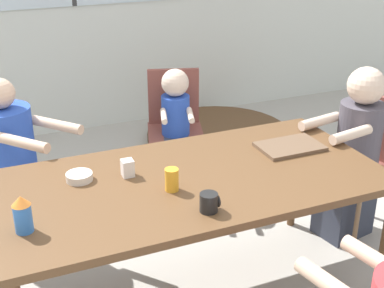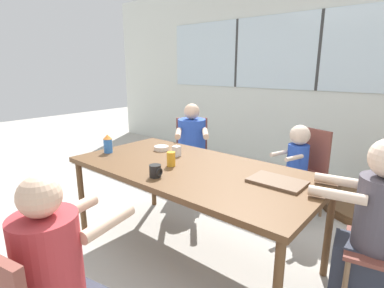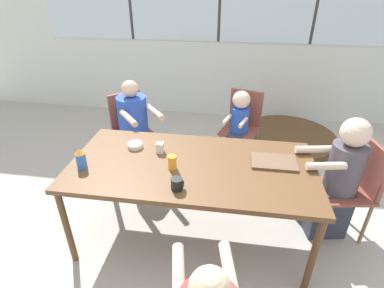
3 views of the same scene
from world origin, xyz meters
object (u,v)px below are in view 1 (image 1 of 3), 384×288
object	(u,v)px
sippy_cup	(22,214)
milk_carton_small	(128,168)
juice_glass	(172,180)
person_man_teal_shirt	(353,160)
bowl_white_shallow	(79,177)
chair_for_man_teal_shirt	(370,153)
chair_for_toddler	(174,118)
person_man_blue_shirt	(16,174)
person_toddler	(176,135)
coffee_mug	(209,202)
folded_table_stack	(218,135)

from	to	relation	value
sippy_cup	milk_carton_small	xyz separation A→B (m)	(0.54, 0.31, -0.04)
juice_glass	person_man_teal_shirt	bearing A→B (deg)	12.80
bowl_white_shallow	chair_for_man_teal_shirt	bearing A→B (deg)	1.91
chair_for_toddler	juice_glass	xyz separation A→B (m)	(-0.55, -1.39, 0.27)
sippy_cup	bowl_white_shallow	world-z (taller)	sippy_cup
person_man_blue_shirt	person_toddler	bearing A→B (deg)	151.78
person_man_teal_shirt	coffee_mug	xyz separation A→B (m)	(-1.24, -0.54, 0.27)
chair_for_man_teal_shirt	person_man_teal_shirt	xyz separation A→B (m)	(-0.16, -0.03, -0.01)
chair_for_toddler	juice_glass	world-z (taller)	chair_for_toddler
juice_glass	folded_table_stack	world-z (taller)	juice_glass
chair_for_man_teal_shirt	folded_table_stack	distance (m)	1.76
chair_for_toddler	sippy_cup	distance (m)	1.95
person_man_blue_shirt	juice_glass	distance (m)	1.23
chair_for_man_teal_shirt	person_man_teal_shirt	size ratio (longest dim) A/B	0.79
person_toddler	person_man_blue_shirt	bearing A→B (deg)	29.45
juice_glass	milk_carton_small	xyz separation A→B (m)	(-0.15, 0.22, -0.01)
chair_for_toddler	juice_glass	size ratio (longest dim) A/B	8.00
person_man_blue_shirt	chair_for_man_teal_shirt	bearing A→B (deg)	122.29
chair_for_toddler	bowl_white_shallow	world-z (taller)	chair_for_toddler
milk_carton_small	chair_for_toddler	bearing A→B (deg)	59.11
chair_for_man_teal_shirt	sippy_cup	world-z (taller)	sippy_cup
folded_table_stack	chair_for_toddler	bearing A→B (deg)	-137.28
chair_for_man_teal_shirt	person_man_blue_shirt	world-z (taller)	person_man_blue_shirt
chair_for_man_teal_shirt	folded_table_stack	size ratio (longest dim) A/B	0.67
person_man_teal_shirt	person_man_blue_shirt	bearing A→B (deg)	60.00
person_man_blue_shirt	juice_glass	xyz separation A→B (m)	(0.64, -1.00, 0.32)
juice_glass	milk_carton_small	world-z (taller)	juice_glass
milk_carton_small	chair_for_man_teal_shirt	bearing A→B (deg)	3.84
chair_for_man_teal_shirt	person_man_blue_shirt	bearing A→B (deg)	62.09
person_man_teal_shirt	chair_for_toddler	bearing A→B (deg)	25.10
sippy_cup	juice_glass	world-z (taller)	sippy_cup
person_man_teal_shirt	milk_carton_small	xyz separation A→B (m)	(-1.47, -0.08, 0.27)
person_toddler	juice_glass	size ratio (longest dim) A/B	8.56
milk_carton_small	person_man_teal_shirt	bearing A→B (deg)	3.12
coffee_mug	juice_glass	xyz separation A→B (m)	(-0.08, 0.24, 0.01)
chair_for_toddler	folded_table_stack	xyz separation A→B (m)	(0.67, 0.62, -0.49)
chair_for_man_teal_shirt	coffee_mug	distance (m)	1.53
bowl_white_shallow	sippy_cup	bearing A→B (deg)	-130.20
chair_for_man_teal_shirt	milk_carton_small	world-z (taller)	chair_for_man_teal_shirt
person_man_teal_shirt	milk_carton_small	distance (m)	1.50
person_man_teal_shirt	milk_carton_small	world-z (taller)	person_man_teal_shirt
chair_for_toddler	person_man_blue_shirt	distance (m)	1.25
chair_for_man_teal_shirt	sippy_cup	distance (m)	2.23
person_toddler	bowl_white_shallow	xyz separation A→B (m)	(-0.88, -0.97, 0.30)
person_toddler	juice_glass	bearing A→B (deg)	85.41
juice_glass	coffee_mug	bearing A→B (deg)	-70.92
sippy_cup	chair_for_toddler	bearing A→B (deg)	50.16
chair_for_toddler	person_man_blue_shirt	bearing A→B (deg)	35.66
chair_for_toddler	folded_table_stack	distance (m)	1.03
chair_for_man_teal_shirt	sippy_cup	size ratio (longest dim) A/B	5.35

